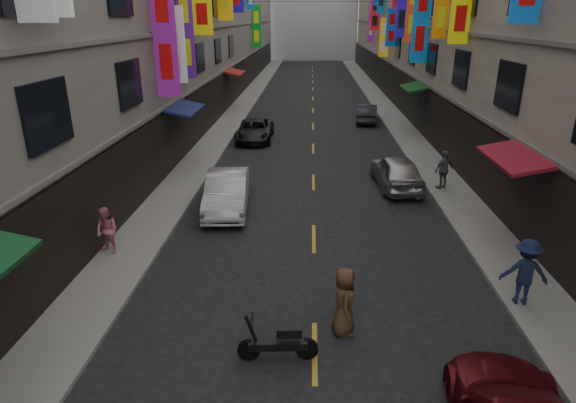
# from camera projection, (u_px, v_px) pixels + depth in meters

# --- Properties ---
(sidewalk_left) EXTENTS (2.00, 90.00, 0.12)m
(sidewalk_left) POSITION_uv_depth(u_px,v_px,m) (239.00, 109.00, 39.16)
(sidewalk_left) COLOR slate
(sidewalk_left) RESTS_ON ground
(sidewalk_right) EXTENTS (2.00, 90.00, 0.12)m
(sidewalk_right) POSITION_uv_depth(u_px,v_px,m) (388.00, 110.00, 38.64)
(sidewalk_right) COLOR slate
(sidewalk_right) RESTS_ON ground
(street_awnings) EXTENTS (13.99, 35.20, 0.41)m
(street_awnings) POSITION_uv_depth(u_px,v_px,m) (288.00, 109.00, 22.99)
(street_awnings) COLOR #144B23
(street_awnings) RESTS_ON ground
(lane_markings) EXTENTS (0.12, 80.20, 0.01)m
(lane_markings) POSITION_uv_depth(u_px,v_px,m) (313.00, 118.00, 36.13)
(lane_markings) COLOR gold
(lane_markings) RESTS_ON ground
(scooter_crossing) EXTENTS (1.80, 0.50, 1.14)m
(scooter_crossing) POSITION_uv_depth(u_px,v_px,m) (279.00, 342.00, 10.61)
(scooter_crossing) COLOR black
(scooter_crossing) RESTS_ON ground
(scooter_far_right) EXTENTS (0.50, 1.80, 1.14)m
(scooter_far_right) POSITION_uv_depth(u_px,v_px,m) (390.00, 169.00, 22.62)
(scooter_far_right) COLOR black
(scooter_far_right) RESTS_ON ground
(car_left_mid) EXTENTS (1.94, 4.60, 1.48)m
(car_left_mid) POSITION_uv_depth(u_px,v_px,m) (227.00, 192.00, 18.80)
(car_left_mid) COLOR silver
(car_left_mid) RESTS_ON ground
(car_left_far) EXTENTS (2.12, 4.53, 1.26)m
(car_left_far) POSITION_uv_depth(u_px,v_px,m) (255.00, 130.00, 29.35)
(car_left_far) COLOR black
(car_left_far) RESTS_ON ground
(car_right_mid) EXTENTS (2.05, 4.43, 1.47)m
(car_right_mid) POSITION_uv_depth(u_px,v_px,m) (396.00, 171.00, 21.26)
(car_right_mid) COLOR #ADACB1
(car_right_mid) RESTS_ON ground
(car_right_far) EXTENTS (1.84, 4.05, 1.29)m
(car_right_far) POSITION_uv_depth(u_px,v_px,m) (367.00, 113.00, 34.32)
(car_right_far) COLOR #292830
(car_right_far) RESTS_ON ground
(pedestrian_lfar) EXTENTS (0.88, 0.74, 1.53)m
(pedestrian_lfar) POSITION_uv_depth(u_px,v_px,m) (107.00, 231.00, 15.04)
(pedestrian_lfar) COLOR #D8728B
(pedestrian_lfar) RESTS_ON sidewalk_left
(pedestrian_rnear) EXTENTS (1.26, 0.80, 1.81)m
(pedestrian_rnear) POSITION_uv_depth(u_px,v_px,m) (525.00, 272.00, 12.36)
(pedestrian_rnear) COLOR #151D3A
(pedestrian_rnear) RESTS_ON sidewalk_right
(pedestrian_rfar) EXTENTS (1.14, 1.01, 1.70)m
(pedestrian_rfar) POSITION_uv_depth(u_px,v_px,m) (444.00, 170.00, 20.71)
(pedestrian_rfar) COLOR #5D5D60
(pedestrian_rfar) RESTS_ON sidewalk_right
(pedestrian_crossing) EXTENTS (0.61, 0.87, 1.73)m
(pedestrian_crossing) POSITION_uv_depth(u_px,v_px,m) (344.00, 301.00, 11.37)
(pedestrian_crossing) COLOR #4C351E
(pedestrian_crossing) RESTS_ON ground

